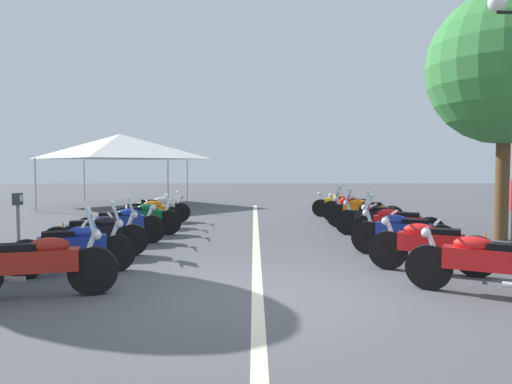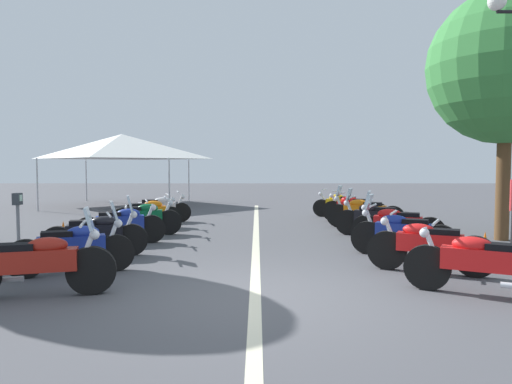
# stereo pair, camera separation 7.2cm
# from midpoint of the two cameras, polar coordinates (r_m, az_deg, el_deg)

# --- Properties ---
(ground_plane) EXTENTS (80.00, 80.00, 0.00)m
(ground_plane) POSITION_cam_midpoint_polar(r_m,az_deg,el_deg) (6.51, 0.22, -12.78)
(ground_plane) COLOR #4C4C51
(lane_centre_stripe) EXTENTS (19.17, 0.16, 0.01)m
(lane_centre_stripe) POSITION_cam_midpoint_polar(r_m,az_deg,el_deg) (11.18, 0.18, -5.96)
(lane_centre_stripe) COLOR beige
(lane_centre_stripe) RESTS_ON ground_plane
(motorcycle_left_row_0) EXTENTS (0.82, 2.11, 1.23)m
(motorcycle_left_row_0) POSITION_cam_midpoint_polar(r_m,az_deg,el_deg) (6.97, -25.27, -7.97)
(motorcycle_left_row_0) COLOR black
(motorcycle_left_row_0) RESTS_ON ground_plane
(motorcycle_left_row_1) EXTENTS (0.96, 1.92, 1.20)m
(motorcycle_left_row_1) POSITION_cam_midpoint_polar(r_m,az_deg,el_deg) (8.22, -21.38, -6.31)
(motorcycle_left_row_1) COLOR black
(motorcycle_left_row_1) RESTS_ON ground_plane
(motorcycle_left_row_2) EXTENTS (0.79, 1.98, 1.21)m
(motorcycle_left_row_2) POSITION_cam_midpoint_polar(r_m,az_deg,el_deg) (9.59, -18.90, -4.89)
(motorcycle_left_row_2) COLOR black
(motorcycle_left_row_2) RESTS_ON ground_plane
(motorcycle_left_row_3) EXTENTS (0.83, 1.99, 1.00)m
(motorcycle_left_row_3) POSITION_cam_midpoint_polar(r_m,az_deg,el_deg) (10.98, -16.15, -3.85)
(motorcycle_left_row_3) COLOR black
(motorcycle_left_row_3) RESTS_ON ground_plane
(motorcycle_left_row_4) EXTENTS (0.74, 2.06, 1.00)m
(motorcycle_left_row_4) POSITION_cam_midpoint_polar(r_m,az_deg,el_deg) (12.21, -13.81, -3.11)
(motorcycle_left_row_4) COLOR black
(motorcycle_left_row_4) RESTS_ON ground_plane
(motorcycle_left_row_5) EXTENTS (0.86, 1.94, 0.99)m
(motorcycle_left_row_5) POSITION_cam_midpoint_polar(r_m,az_deg,el_deg) (13.47, -13.12, -2.55)
(motorcycle_left_row_5) COLOR black
(motorcycle_left_row_5) RESTS_ON ground_plane
(motorcycle_left_row_6) EXTENTS (0.78, 2.11, 0.99)m
(motorcycle_left_row_6) POSITION_cam_midpoint_polar(r_m,az_deg,el_deg) (14.86, -11.93, -1.99)
(motorcycle_left_row_6) COLOR black
(motorcycle_left_row_6) RESTS_ON ground_plane
(motorcycle_right_row_0) EXTENTS (1.15, 1.99, 1.01)m
(motorcycle_right_row_0) POSITION_cam_midpoint_polar(r_m,az_deg,el_deg) (7.15, 26.66, -7.87)
(motorcycle_right_row_0) COLOR black
(motorcycle_right_row_0) RESTS_ON ground_plane
(motorcycle_right_row_1) EXTENTS (1.03, 1.93, 1.02)m
(motorcycle_right_row_1) POSITION_cam_midpoint_polar(r_m,az_deg,el_deg) (8.29, 20.78, -6.20)
(motorcycle_right_row_1) COLOR black
(motorcycle_right_row_1) RESTS_ON ground_plane
(motorcycle_right_row_2) EXTENTS (1.03, 1.93, 1.22)m
(motorcycle_right_row_2) POSITION_cam_midpoint_polar(r_m,az_deg,el_deg) (9.60, 17.77, -4.81)
(motorcycle_right_row_2) COLOR black
(motorcycle_right_row_2) RESTS_ON ground_plane
(motorcycle_right_row_3) EXTENTS (0.93, 1.98, 1.23)m
(motorcycle_right_row_3) POSITION_cam_midpoint_polar(r_m,az_deg,el_deg) (10.80, 17.15, -3.89)
(motorcycle_right_row_3) COLOR black
(motorcycle_right_row_3) RESTS_ON ground_plane
(motorcycle_right_row_4) EXTENTS (1.02, 1.96, 1.22)m
(motorcycle_right_row_4) POSITION_cam_midpoint_polar(r_m,az_deg,el_deg) (12.09, 14.66, -3.12)
(motorcycle_right_row_4) COLOR black
(motorcycle_right_row_4) RESTS_ON ground_plane
(motorcycle_right_row_5) EXTENTS (1.08, 2.09, 1.23)m
(motorcycle_right_row_5) POSITION_cam_midpoint_polar(r_m,az_deg,el_deg) (13.56, 13.33, -2.39)
(motorcycle_right_row_5) COLOR black
(motorcycle_right_row_5) RESTS_ON ground_plane
(motorcycle_right_row_6) EXTENTS (1.13, 1.90, 1.01)m
(motorcycle_right_row_6) POSITION_cam_midpoint_polar(r_m,az_deg,el_deg) (14.86, 12.16, -1.93)
(motorcycle_right_row_6) COLOR black
(motorcycle_right_row_6) RESTS_ON ground_plane
(motorcycle_right_row_7) EXTENTS (0.97, 1.94, 0.98)m
(motorcycle_right_row_7) POSITION_cam_midpoint_polar(r_m,az_deg,el_deg) (16.27, 10.61, -1.53)
(motorcycle_right_row_7) COLOR black
(motorcycle_right_row_7) RESTS_ON ground_plane
(parking_meter) EXTENTS (0.18, 0.13, 1.29)m
(parking_meter) POSITION_cam_midpoint_polar(r_m,az_deg,el_deg) (9.64, -27.18, -2.45)
(parking_meter) COLOR slate
(parking_meter) RESTS_ON ground_plane
(traffic_cone_0) EXTENTS (0.36, 0.36, 0.61)m
(traffic_cone_0) POSITION_cam_midpoint_polar(r_m,az_deg,el_deg) (9.37, 26.64, -6.33)
(traffic_cone_0) COLOR orange
(traffic_cone_0) RESTS_ON ground_plane
(traffic_cone_1) EXTENTS (0.36, 0.36, 0.61)m
(traffic_cone_1) POSITION_cam_midpoint_polar(r_m,az_deg,el_deg) (10.77, -22.53, -5.02)
(traffic_cone_1) COLOR orange
(traffic_cone_1) RESTS_ON ground_plane
(roadside_tree_0) EXTENTS (3.67, 3.67, 5.98)m
(roadside_tree_0) POSITION_cam_midpoint_polar(r_m,az_deg,el_deg) (12.78, 28.72, 13.38)
(roadside_tree_0) COLOR brown
(roadside_tree_0) RESTS_ON ground_plane
(event_tent) EXTENTS (5.78, 5.78, 3.20)m
(event_tent) POSITION_cam_midpoint_polar(r_m,az_deg,el_deg) (21.58, -16.15, 5.43)
(event_tent) COLOR white
(event_tent) RESTS_ON ground_plane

